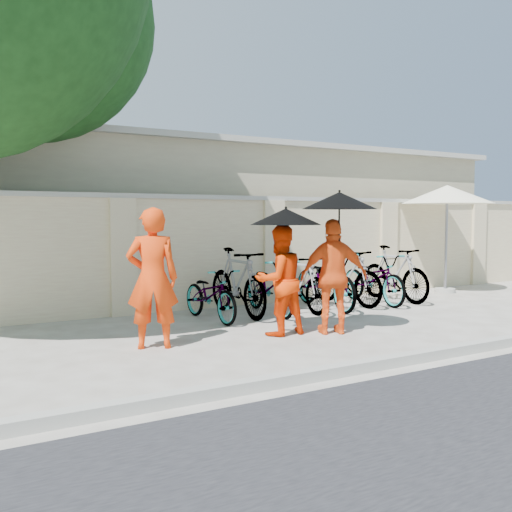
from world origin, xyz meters
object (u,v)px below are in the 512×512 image
monk_center (280,280)px  monk_left (152,278)px  patio_umbrella (447,196)px  monk_right (334,277)px

monk_center → monk_left: bearing=-4.9°
monk_center → patio_umbrella: bearing=-161.8°
monk_left → monk_center: bearing=-164.2°
monk_center → monk_right: bearing=154.6°
monk_left → patio_umbrella: bearing=-146.5°
patio_umbrella → monk_right: bearing=-155.0°
monk_left → patio_umbrella: (7.48, 1.83, 1.24)m
monk_center → monk_right: monk_right is taller
patio_umbrella → monk_center: bearing=-160.8°
monk_right → monk_center: bearing=-1.1°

